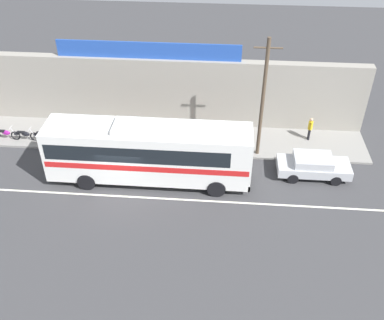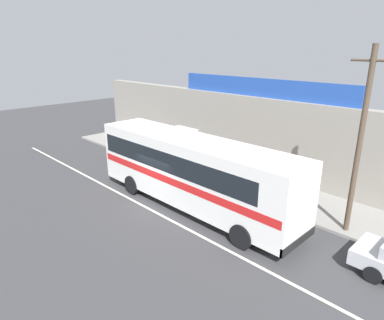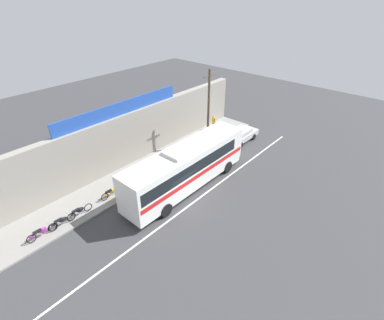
# 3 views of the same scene
# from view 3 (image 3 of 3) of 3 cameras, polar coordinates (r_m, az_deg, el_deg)

# --- Properties ---
(ground_plane) EXTENTS (70.00, 70.00, 0.00)m
(ground_plane) POSITION_cam_3_polar(r_m,az_deg,el_deg) (22.11, -1.93, -8.00)
(ground_plane) COLOR #3A3A3D
(sidewalk_slab) EXTENTS (30.00, 3.60, 0.14)m
(sidewalk_slab) POSITION_cam_3_polar(r_m,az_deg,el_deg) (25.23, -10.61, -2.77)
(sidewalk_slab) COLOR gray
(sidewalk_slab) RESTS_ON ground_plane
(storefront_facade) EXTENTS (30.00, 0.70, 4.80)m
(storefront_facade) POSITION_cam_3_polar(r_m,az_deg,el_deg) (25.59, -14.17, 3.38)
(storefront_facade) COLOR gray
(storefront_facade) RESTS_ON ground_plane
(storefront_billboard) EXTENTS (12.00, 0.12, 1.10)m
(storefront_billboard) POSITION_cam_3_polar(r_m,az_deg,el_deg) (24.70, -13.93, 9.94)
(storefront_billboard) COLOR #234CAD
(storefront_billboard) RESTS_ON storefront_facade
(road_center_stripe) EXTENTS (30.00, 0.14, 0.01)m
(road_center_stripe) POSITION_cam_3_polar(r_m,az_deg,el_deg) (21.69, -0.37, -8.88)
(road_center_stripe) COLOR silver
(road_center_stripe) RESTS_ON ground_plane
(intercity_bus) EXTENTS (11.64, 2.59, 3.78)m
(intercity_bus) POSITION_cam_3_polar(r_m,az_deg,el_deg) (22.20, -1.19, -1.20)
(intercity_bus) COLOR white
(intercity_bus) RESTS_ON ground_plane
(parked_car) EXTENTS (4.26, 1.85, 1.37)m
(parked_car) POSITION_cam_3_polar(r_m,az_deg,el_deg) (30.27, 9.65, 4.94)
(parked_car) COLOR #B7BABF
(parked_car) RESTS_ON ground_plane
(utility_pole) EXTENTS (1.60, 0.22, 7.64)m
(utility_pole) POSITION_cam_3_polar(r_m,az_deg,el_deg) (27.46, 3.29, 10.18)
(utility_pole) COLOR brown
(utility_pole) RESTS_ON sidewalk_slab
(motorcycle_purple) EXTENTS (1.97, 0.56, 0.94)m
(motorcycle_purple) POSITION_cam_3_polar(r_m,az_deg,el_deg) (21.21, -27.77, -12.51)
(motorcycle_purple) COLOR black
(motorcycle_purple) RESTS_ON sidewalk_slab
(motorcycle_red) EXTENTS (1.86, 0.56, 0.94)m
(motorcycle_red) POSITION_cam_3_polar(r_m,az_deg,el_deg) (22.82, -15.76, -6.14)
(motorcycle_red) COLOR black
(motorcycle_red) RESTS_ON sidewalk_slab
(motorcycle_orange) EXTENTS (1.91, 0.56, 0.94)m
(motorcycle_orange) POSITION_cam_3_polar(r_m,az_deg,el_deg) (21.80, -21.49, -9.40)
(motorcycle_orange) COLOR black
(motorcycle_orange) RESTS_ON sidewalk_slab
(motorcycle_green) EXTENTS (1.88, 0.56, 0.94)m
(motorcycle_green) POSITION_cam_3_polar(r_m,az_deg,el_deg) (21.45, -24.47, -10.96)
(motorcycle_green) COLOR black
(motorcycle_green) RESTS_ON sidewalk_slab
(pedestrian_far_right) EXTENTS (0.30, 0.48, 1.61)m
(pedestrian_far_right) POSITION_cam_3_polar(r_m,az_deg,el_deg) (32.22, 4.32, 7.65)
(pedestrian_far_right) COLOR black
(pedestrian_far_right) RESTS_ON sidewalk_slab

